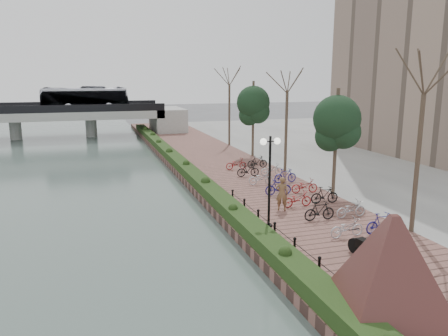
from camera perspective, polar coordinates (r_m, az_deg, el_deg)
name	(u,v)px	position (r m, az deg, el deg)	size (l,w,h in m)	color
ground	(272,282)	(17.22, 6.31, -14.62)	(220.00, 220.00, 0.00)	#59595B
promenade	(230,174)	(34.04, 0.77, -0.74)	(8.00, 75.00, 0.50)	brown
inland_pavement	(401,162)	(41.76, 22.13, 0.73)	(24.00, 75.00, 0.50)	gray
hedge	(180,163)	(35.45, -5.72, 0.62)	(1.10, 56.00, 0.60)	#1D3714
chain_fence	(284,239)	(19.09, 7.85, -9.16)	(0.10, 14.10, 0.70)	black
granite_monument	(391,266)	(14.24, 20.93, -11.84)	(5.95, 5.95, 3.20)	#48251F
lamppost	(270,161)	(20.72, 6.01, 0.87)	(1.02, 0.32, 4.44)	black
motorcycle	(367,247)	(18.50, 18.13, -9.74)	(0.54, 1.72, 1.07)	black
pedestrian	(282,194)	(23.92, 7.57, -3.34)	(0.68, 0.45, 1.87)	brown
bicycle_parking	(290,186)	(27.52, 8.66, -2.36)	(2.40, 17.32, 1.00)	#B8B7BC
street_trees	(307,136)	(30.61, 10.77, 4.17)	(3.20, 37.12, 6.80)	#3A3022
bridge	(29,112)	(59.65, -24.09, 6.69)	(36.00, 10.77, 6.50)	#9A9A95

